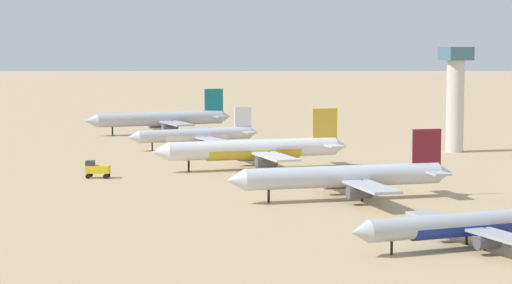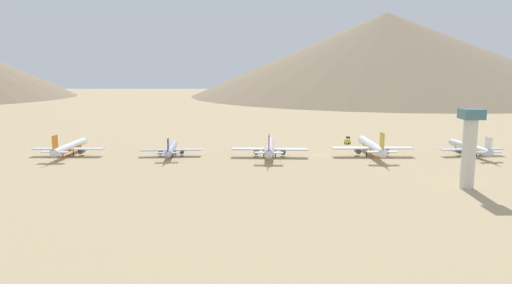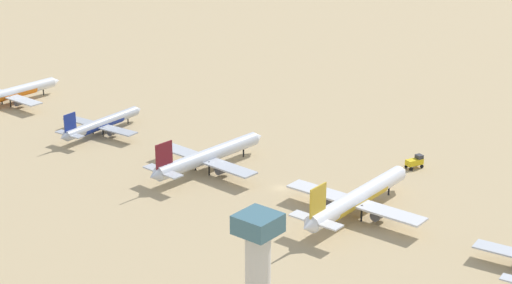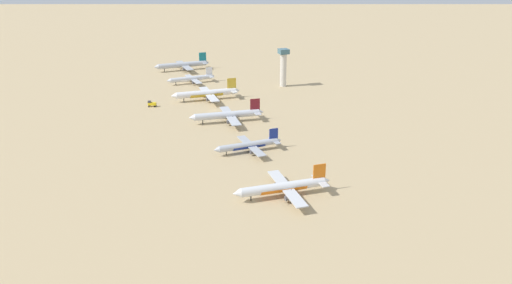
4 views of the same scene
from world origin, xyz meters
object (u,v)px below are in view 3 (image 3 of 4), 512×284
object	(u,v)px
parked_jet_3	(207,156)
parked_jet_5	(11,93)
service_truck	(415,161)
parked_jet_2	(357,198)
control_tower	(258,277)
parked_jet_4	(102,124)

from	to	relation	value
parked_jet_3	parked_jet_5	distance (m)	99.05
service_truck	parked_jet_3	bearing A→B (deg)	131.06
parked_jet_2	control_tower	size ratio (longest dim) A/B	1.70
parked_jet_2	parked_jet_4	bearing A→B (deg)	89.95
parked_jet_5	control_tower	world-z (taller)	control_tower
parked_jet_4	control_tower	xyz separation A→B (m)	(-63.60, -117.54, 12.45)
control_tower	parked_jet_5	bearing A→B (deg)	69.08
parked_jet_2	parked_jet_5	world-z (taller)	parked_jet_2
parked_jet_2	parked_jet_3	distance (m)	50.43
parked_jet_3	parked_jet_4	world-z (taller)	parked_jet_3
service_truck	control_tower	bearing A→B (deg)	-167.27
parked_jet_3	parked_jet_5	bearing A→B (deg)	88.55
parked_jet_3	control_tower	xyz separation A→B (m)	(-61.74, -69.03, 11.54)
parked_jet_3	control_tower	bearing A→B (deg)	-131.81
parked_jet_5	service_truck	xyz separation A→B (m)	(37.59, -145.05, -2.02)
parked_jet_2	parked_jet_4	size ratio (longest dim) A/B	1.31
parked_jet_2	parked_jet_3	bearing A→B (deg)	92.01
parked_jet_5	service_truck	distance (m)	149.85
parked_jet_5	control_tower	xyz separation A→B (m)	(-64.24, -168.05, 11.89)
parked_jet_2	parked_jet_4	world-z (taller)	parked_jet_2
parked_jet_3	control_tower	distance (m)	93.33
service_truck	parked_jet_4	bearing A→B (deg)	112.02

